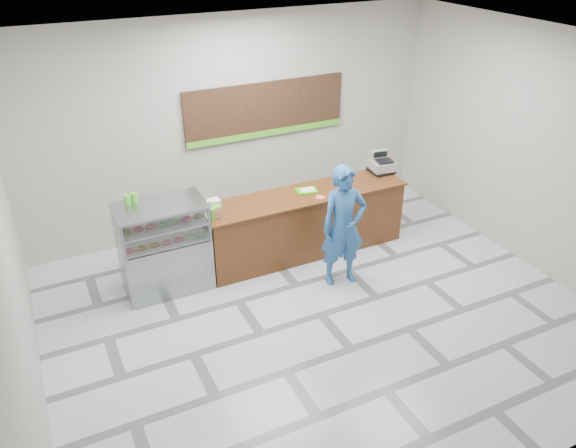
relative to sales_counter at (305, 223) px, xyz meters
name	(u,v)px	position (x,y,z in m)	size (l,w,h in m)	color
floor	(321,315)	(-0.55, -1.55, -0.52)	(7.00, 7.00, 0.00)	silver
back_wall	(235,125)	(-0.55, 1.45, 1.23)	(7.00, 7.00, 0.00)	#B6B2A7
ceiling	(331,50)	(-0.55, -1.55, 2.98)	(7.00, 7.00, 0.00)	silver
sales_counter	(305,223)	(0.00, 0.00, 0.00)	(3.26, 0.76, 1.03)	brown
display_case	(164,247)	(-2.22, 0.00, 0.16)	(1.22, 0.72, 1.33)	gray
menu_board	(266,110)	(0.00, 1.41, 1.42)	(2.80, 0.06, 0.90)	black
cash_register	(381,164)	(1.50, 0.19, 0.64)	(0.41, 0.42, 0.34)	black
card_terminal	(344,185)	(0.67, -0.03, 0.53)	(0.07, 0.14, 0.04)	black
serving_tray	(307,190)	(0.06, 0.07, 0.52)	(0.36, 0.29, 0.02)	#28CF00
napkin_box	(214,203)	(-1.39, 0.17, 0.58)	(0.15, 0.15, 0.13)	white
straw_cup	(207,205)	(-1.50, 0.17, 0.58)	(0.08, 0.08, 0.13)	silver
promo_box	(214,212)	(-1.50, -0.12, 0.60)	(0.19, 0.12, 0.17)	#55BF28
donut_decal	(320,197)	(0.14, -0.21, 0.52)	(0.15, 0.15, 0.00)	#E55376
green_cup_left	(127,200)	(-2.59, 0.20, 0.88)	(0.09, 0.09, 0.13)	#55BF28
green_cup_right	(134,197)	(-2.49, 0.23, 0.88)	(0.09, 0.09, 0.14)	#55BF28
customer	(343,226)	(0.12, -0.94, 0.39)	(0.66, 0.43, 1.81)	#295E9C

